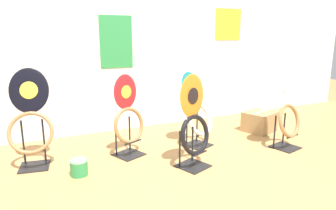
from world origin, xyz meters
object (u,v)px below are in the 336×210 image
toilet_seat_display_teal_sax (197,113)px  toilet_seat_display_jazz_black (31,122)px  toilet_seat_display_crimson_swirl (128,118)px  paint_can (79,167)px  storage_box (259,122)px  toilet_seat_display_white_plain (288,113)px  toilet_seat_display_orange_sun (194,126)px

toilet_seat_display_teal_sax → toilet_seat_display_jazz_black: (-1.78, 0.19, 0.07)m
toilet_seat_display_crimson_swirl → toilet_seat_display_teal_sax: 0.84m
paint_can → storage_box: (2.47, 0.32, 0.05)m
toilet_seat_display_crimson_swirl → toilet_seat_display_jazz_black: toilet_seat_display_jazz_black is taller
toilet_seat_display_white_plain → toilet_seat_display_jazz_black: 2.77m
toilet_seat_display_orange_sun → toilet_seat_display_jazz_black: toilet_seat_display_jazz_black is taller
toilet_seat_display_orange_sun → storage_box: toilet_seat_display_orange_sun is taller
toilet_seat_display_teal_sax → toilet_seat_display_jazz_black: bearing=173.8°
storage_box → toilet_seat_display_crimson_swirl: bearing=-178.4°
toilet_seat_display_jazz_black → paint_can: size_ratio=5.85×
toilet_seat_display_white_plain → toilet_seat_display_orange_sun: bearing=179.8°
paint_can → toilet_seat_display_white_plain: bearing=-7.4°
toilet_seat_display_orange_sun → paint_can: size_ratio=5.58×
toilet_seat_display_jazz_black → storage_box: 2.86m
toilet_seat_display_crimson_swirl → toilet_seat_display_jazz_black: (-0.95, 0.14, 0.04)m
toilet_seat_display_orange_sun → toilet_seat_display_white_plain: (1.24, -0.00, -0.00)m
storage_box → toilet_seat_display_orange_sun: bearing=-156.3°
paint_can → storage_box: 2.49m
toilet_seat_display_orange_sun → toilet_seat_display_teal_sax: bearing=56.1°
toilet_seat_display_jazz_black → paint_can: (0.37, -0.41, -0.38)m
toilet_seat_display_teal_sax → toilet_seat_display_orange_sun: toilet_seat_display_orange_sun is taller
toilet_seat_display_orange_sun → toilet_seat_display_jazz_black: (-1.44, 0.71, 0.03)m
toilet_seat_display_teal_sax → paint_can: toilet_seat_display_teal_sax is taller
toilet_seat_display_teal_sax → paint_can: bearing=-171.3°
paint_can → storage_box: storage_box is taller
toilet_seat_display_teal_sax → paint_can: size_ratio=5.23×
toilet_seat_display_crimson_swirl → toilet_seat_display_orange_sun: size_ratio=0.96×
toilet_seat_display_crimson_swirl → toilet_seat_display_jazz_black: bearing=171.5°
paint_can → storage_box: bearing=7.4°
toilet_seat_display_crimson_swirl → toilet_seat_display_teal_sax: size_ratio=1.02×
toilet_seat_display_teal_sax → storage_box: toilet_seat_display_teal_sax is taller
toilet_seat_display_crimson_swirl → storage_box: size_ratio=1.88×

